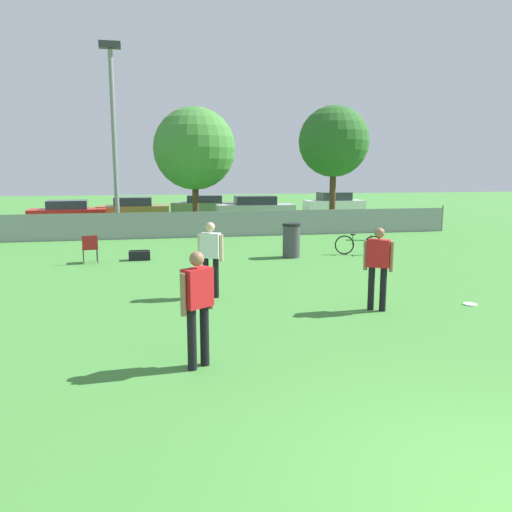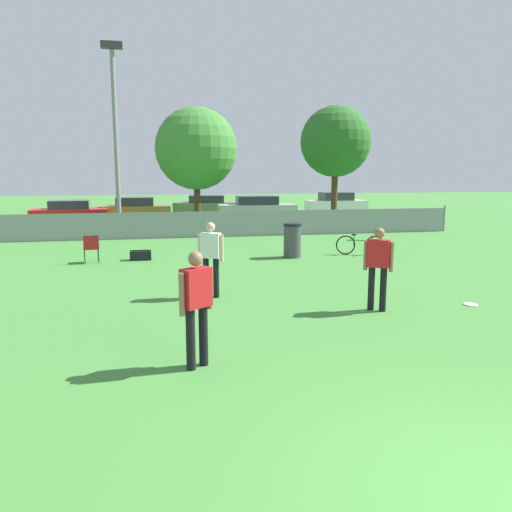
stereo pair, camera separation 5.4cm
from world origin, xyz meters
name	(u,v)px [view 1 (the left image)]	position (x,y,z in m)	size (l,w,h in m)	color
fence_backline	(224,224)	(0.00, 18.00, 0.55)	(20.84, 0.07, 1.21)	gray
light_pole	(113,123)	(-4.51, 19.87, 4.85)	(0.90, 0.36, 8.20)	gray
tree_near_pole	(195,149)	(-0.85, 21.98, 3.89)	(4.03, 4.03, 5.91)	#4C331E
tree_far_right	(334,142)	(6.26, 21.68, 4.29)	(3.62, 3.62, 6.12)	#4C331E
player_thrower_red	(378,263)	(1.37, 5.85, 0.97)	(0.50, 0.42, 1.67)	black
player_receiver_white	(211,254)	(-1.76, 7.60, 0.97)	(0.54, 0.38, 1.67)	black
player_defender_red	(198,301)	(-2.40, 3.60, 0.97)	(0.49, 0.43, 1.67)	black
frisbee_disc	(470,304)	(3.48, 5.84, 0.01)	(0.28, 0.28, 0.03)	white
folding_chair_sideline	(90,247)	(-4.88, 12.52, 0.51)	(0.52, 0.52, 0.87)	#333338
bicycle_sideline	(359,245)	(3.79, 12.38, 0.34)	(1.55, 0.60, 0.70)	black
trash_bin	(291,240)	(1.41, 12.33, 0.56)	(0.59, 0.59, 1.11)	#3F3F44
gear_bag_sideline	(140,255)	(-3.43, 12.80, 0.15)	(0.66, 0.36, 0.32)	black
parked_car_red	(68,212)	(-7.43, 25.11, 0.63)	(4.04, 2.03, 1.26)	black
parked_car_tan	(134,209)	(-4.04, 26.39, 0.66)	(4.05, 1.92, 1.34)	black
parked_car_olive	(205,205)	(0.40, 29.42, 0.64)	(4.51, 2.41, 1.28)	black
parked_car_silver	(255,208)	(3.00, 25.88, 0.66)	(4.61, 1.87, 1.37)	black
parked_car_white	(334,203)	(8.95, 28.59, 0.69)	(3.92, 1.71, 1.43)	black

